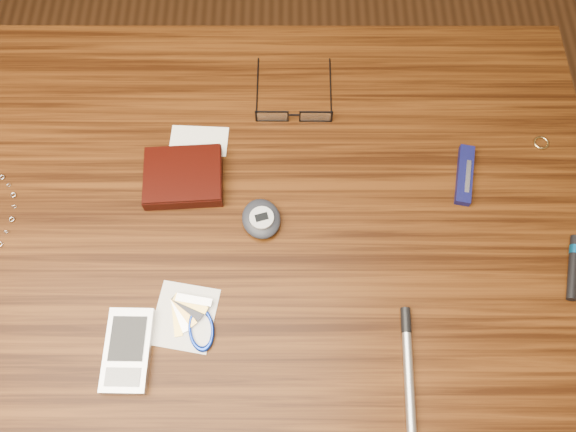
# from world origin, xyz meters

# --- Properties ---
(ground) EXTENTS (3.80, 3.80, 0.00)m
(ground) POSITION_xyz_m (0.00, 0.00, 0.00)
(ground) COLOR #472814
(ground) RESTS_ON ground
(desk) EXTENTS (1.00, 0.70, 0.75)m
(desk) POSITION_xyz_m (0.00, 0.00, 0.65)
(desk) COLOR #3A1C09
(desk) RESTS_ON ground
(wallet_and_card) EXTENTS (0.12, 0.15, 0.02)m
(wallet_and_card) POSITION_xyz_m (-0.11, 0.06, 0.76)
(wallet_and_card) COLOR black
(wallet_and_card) RESTS_ON desk
(eyeglasses) EXTENTS (0.12, 0.12, 0.03)m
(eyeglasses) POSITION_xyz_m (0.05, 0.17, 0.76)
(eyeglasses) COLOR black
(eyeglasses) RESTS_ON desk
(gold_ring) EXTENTS (0.03, 0.03, 0.00)m
(gold_ring) POSITION_xyz_m (0.43, 0.12, 0.75)
(gold_ring) COLOR tan
(gold_ring) RESTS_ON desk
(pda_phone) EXTENTS (0.06, 0.11, 0.02)m
(pda_phone) POSITION_xyz_m (-0.16, -0.20, 0.76)
(pda_phone) COLOR #AEAFB3
(pda_phone) RESTS_ON desk
(pedometer) EXTENTS (0.07, 0.07, 0.03)m
(pedometer) POSITION_xyz_m (0.00, -0.01, 0.76)
(pedometer) COLOR black
(pedometer) RESTS_ON desk
(notepad_keys) EXTENTS (0.10, 0.10, 0.01)m
(notepad_keys) POSITION_xyz_m (-0.08, -0.16, 0.75)
(notepad_keys) COLOR white
(notepad_keys) RESTS_ON desk
(pocket_knife) EXTENTS (0.04, 0.10, 0.01)m
(pocket_knife) POSITION_xyz_m (0.30, 0.06, 0.76)
(pocket_knife) COLOR #0C0E3A
(pocket_knife) RESTS_ON desk
(silver_pen) EXTENTS (0.02, 0.15, 0.01)m
(silver_pen) POSITION_xyz_m (0.20, -0.20, 0.76)
(silver_pen) COLOR #ACADB1
(silver_pen) RESTS_ON desk
(black_blue_pen) EXTENTS (0.04, 0.09, 0.01)m
(black_blue_pen) POSITION_xyz_m (0.43, -0.08, 0.76)
(black_blue_pen) COLOR black
(black_blue_pen) RESTS_ON desk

